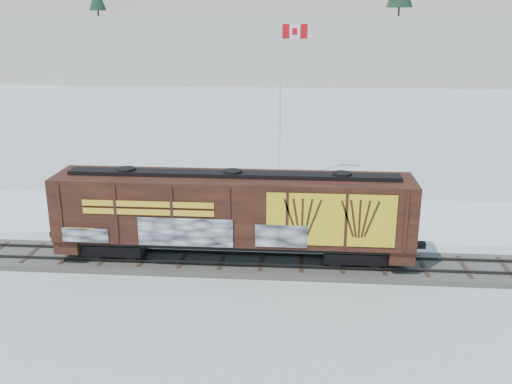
# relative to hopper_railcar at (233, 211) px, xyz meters

# --- Properties ---
(ground) EXTENTS (500.00, 500.00, 0.00)m
(ground) POSITION_rel_hopper_railcar_xyz_m (-0.57, 0.01, -2.90)
(ground) COLOR white
(ground) RESTS_ON ground
(rail_track) EXTENTS (50.00, 3.40, 0.43)m
(rail_track) POSITION_rel_hopper_railcar_xyz_m (-0.57, 0.01, -2.75)
(rail_track) COLOR #59544C
(rail_track) RESTS_ON ground
(parking_strip) EXTENTS (40.00, 8.00, 0.03)m
(parking_strip) POSITION_rel_hopper_railcar_xyz_m (-0.57, 7.51, -2.88)
(parking_strip) COLOR white
(parking_strip) RESTS_ON ground
(hillside) EXTENTS (360.00, 110.00, 93.00)m
(hillside) POSITION_rel_hopper_railcar_xyz_m (-0.62, 139.80, 11.48)
(hillside) COLOR white
(hillside) RESTS_ON ground
(hopper_railcar) EXTENTS (17.50, 3.06, 4.42)m
(hopper_railcar) POSITION_rel_hopper_railcar_xyz_m (0.00, 0.00, 0.00)
(hopper_railcar) COLOR black
(hopper_railcar) RESTS_ON rail_track
(flagpole) EXTENTS (2.30, 0.90, 11.75)m
(flagpole) POSITION_rel_hopper_railcar_xyz_m (1.81, 14.92, 1.47)
(flagpole) COLOR silver
(flagpole) RESTS_ON ground
(car_silver) EXTENTS (5.22, 2.52, 1.72)m
(car_silver) POSITION_rel_hopper_railcar_xyz_m (-7.86, 6.10, -2.01)
(car_silver) COLOR silver
(car_silver) RESTS_ON parking_strip
(car_white) EXTENTS (5.20, 3.21, 1.62)m
(car_white) POSITION_rel_hopper_railcar_xyz_m (-1.84, 6.15, -2.06)
(car_white) COLOR silver
(car_white) RESTS_ON parking_strip
(car_dark) EXTENTS (5.16, 2.40, 1.46)m
(car_dark) POSITION_rel_hopper_railcar_xyz_m (6.19, 6.23, -2.14)
(car_dark) COLOR black
(car_dark) RESTS_ON parking_strip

